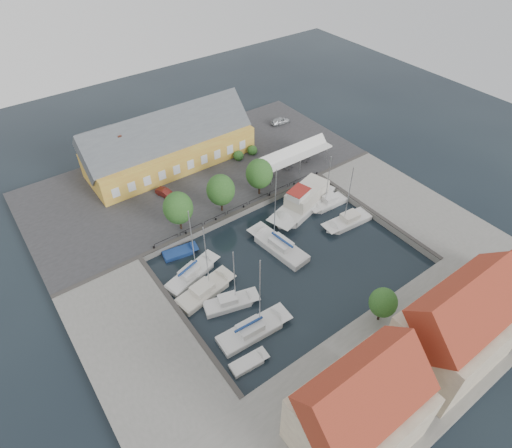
{
  "coord_description": "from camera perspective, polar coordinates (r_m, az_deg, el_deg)",
  "views": [
    {
      "loc": [
        -27.17,
        -31.27,
        42.59
      ],
      "look_at": [
        0.0,
        6.0,
        1.5
      ],
      "focal_mm": 30.0,
      "sensor_mm": 36.0,
      "label": 1
    }
  ],
  "objects": [
    {
      "name": "center_sailboat",
      "position": [
        60.04,
        3.05,
        -3.07
      ],
      "size": [
        4.06,
        10.21,
        13.53
      ],
      "color": "silver",
      "rests_on": "ground"
    },
    {
      "name": "east_boat_b",
      "position": [
        65.46,
        12.12,
        0.29
      ],
      "size": [
        8.18,
        3.22,
        10.96
      ],
      "color": "silver",
      "rests_on": "ground"
    },
    {
      "name": "quay_edge_fittings",
      "position": [
        61.32,
        0.7,
        -0.93
      ],
      "size": [
        56.0,
        24.72,
        0.4
      ],
      "color": "#383533",
      "rests_on": "north_quay"
    },
    {
      "name": "west_boat_d",
      "position": [
        51.2,
        -0.42,
        -14.05
      ],
      "size": [
        9.37,
        3.26,
        12.21
      ],
      "color": "silver",
      "rests_on": "ground"
    },
    {
      "name": "east_boat_a",
      "position": [
        68.24,
        9.57,
        2.69
      ],
      "size": [
        6.9,
        2.55,
        9.85
      ],
      "color": "silver",
      "rests_on": "ground"
    },
    {
      "name": "west_boat_a",
      "position": [
        57.16,
        -8.56,
        -6.69
      ],
      "size": [
        8.67,
        4.64,
        11.21
      ],
      "color": "silver",
      "rests_on": "ground"
    },
    {
      "name": "west_boat_c",
      "position": [
        53.63,
        -3.46,
        -10.53
      ],
      "size": [
        7.23,
        4.03,
        9.64
      ],
      "color": "silver",
      "rests_on": "ground"
    },
    {
      "name": "west_quay",
      "position": [
        51.52,
        -15.25,
        -15.38
      ],
      "size": [
        12.0,
        24.0,
        1.0
      ],
      "primitive_type": "cube",
      "color": "slate",
      "rests_on": "ground"
    },
    {
      "name": "quay_trees",
      "position": [
        62.67,
        -4.73,
        4.54
      ],
      "size": [
        18.2,
        4.2,
        6.3
      ],
      "color": "black",
      "rests_on": "north_quay"
    },
    {
      "name": "warehouse",
      "position": [
        74.93,
        -11.95,
        10.14
      ],
      "size": [
        28.56,
        14.0,
        9.55
      ],
      "color": "gold",
      "rests_on": "north_quay"
    },
    {
      "name": "townhouses",
      "position": [
        47.57,
        24.05,
        -14.28
      ],
      "size": [
        36.3,
        8.5,
        12.0
      ],
      "color": "beige",
      "rests_on": "south_bank"
    },
    {
      "name": "trawler",
      "position": [
        67.01,
        6.43,
        3.05
      ],
      "size": [
        14.04,
        7.53,
        5.0
      ],
      "color": "silver",
      "rests_on": "ground"
    },
    {
      "name": "launch_sw",
      "position": [
        49.18,
        -1.01,
        -18.09
      ],
      "size": [
        4.56,
        1.98,
        0.98
      ],
      "color": "silver",
      "rests_on": "ground"
    },
    {
      "name": "east_quay",
      "position": [
        71.03,
        18.48,
        2.88
      ],
      "size": [
        12.0,
        24.0,
        1.0
      ],
      "primitive_type": "cube",
      "color": "slate",
      "rests_on": "ground"
    },
    {
      "name": "car_silver",
      "position": [
        87.01,
        3.25,
        13.58
      ],
      "size": [
        4.11,
        1.97,
        1.35
      ],
      "primitive_type": "imported",
      "rotation": [
        0.0,
        0.0,
        1.47
      ],
      "color": "#B6BABF",
      "rests_on": "north_quay"
    },
    {
      "name": "car_red",
      "position": [
        68.63,
        -11.9,
        4.02
      ],
      "size": [
        2.41,
        3.97,
        1.24
      ],
      "primitive_type": "imported",
      "rotation": [
        0.0,
        0.0,
        0.32
      ],
      "color": "maroon",
      "rests_on": "north_quay"
    },
    {
      "name": "launch_nw",
      "position": [
        60.44,
        -10.11,
        -3.81
      ],
      "size": [
        5.15,
        2.74,
        0.88
      ],
      "color": "navy",
      "rests_on": "ground"
    },
    {
      "name": "south_bank",
      "position": [
        51.14,
        19.02,
        -17.36
      ],
      "size": [
        56.0,
        14.0,
        1.0
      ],
      "primitive_type": "cube",
      "color": "slate",
      "rests_on": "ground"
    },
    {
      "name": "north_quay",
      "position": [
        73.85,
        -7.84,
        6.52
      ],
      "size": [
        56.0,
        26.0,
        1.0
      ],
      "primitive_type": "cube",
      "color": "#2D2D30",
      "rests_on": "ground"
    },
    {
      "name": "tent_canopy",
      "position": [
        72.82,
        5.03,
        9.23
      ],
      "size": [
        14.0,
        4.0,
        2.83
      ],
      "color": "silver",
      "rests_on": "north_quay"
    },
    {
      "name": "west_boat_b",
      "position": [
        55.1,
        -6.85,
        -8.92
      ],
      "size": [
        8.57,
        4.2,
        11.28
      ],
      "color": "beige",
      "rests_on": "ground"
    },
    {
      "name": "ground",
      "position": [
        59.41,
        3.42,
        -4.19
      ],
      "size": [
        140.0,
        140.0,
        0.0
      ],
      "primitive_type": "plane",
      "color": "black",
      "rests_on": "ground"
    }
  ]
}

